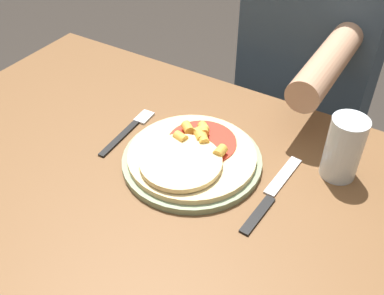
% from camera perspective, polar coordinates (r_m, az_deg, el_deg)
% --- Properties ---
extents(dining_table, '(1.16, 0.71, 0.76)m').
position_cam_1_polar(dining_table, '(0.96, -3.08, -9.18)').
color(dining_table, brown).
rests_on(dining_table, ground_plane).
extents(plate, '(0.27, 0.27, 0.01)m').
position_cam_1_polar(plate, '(0.88, -0.00, -1.64)').
color(plate, gray).
rests_on(plate, dining_table).
extents(pizza, '(0.25, 0.25, 0.04)m').
position_cam_1_polar(pizza, '(0.87, -0.17, -0.91)').
color(pizza, '#E0C689').
rests_on(pizza, plate).
extents(fork, '(0.03, 0.18, 0.00)m').
position_cam_1_polar(fork, '(0.97, -7.89, 2.32)').
color(fork, black).
rests_on(fork, dining_table).
extents(knife, '(0.03, 0.22, 0.00)m').
position_cam_1_polar(knife, '(0.84, 10.08, -5.77)').
color(knife, black).
rests_on(knife, dining_table).
extents(drinking_glass, '(0.07, 0.07, 0.13)m').
position_cam_1_polar(drinking_glass, '(0.87, 18.71, -0.06)').
color(drinking_glass, silver).
rests_on(drinking_glass, dining_table).
extents(person_diner, '(0.35, 0.52, 1.20)m').
position_cam_1_polar(person_diner, '(1.34, 14.50, 9.00)').
color(person_diner, '#2D2D38').
rests_on(person_diner, ground_plane).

